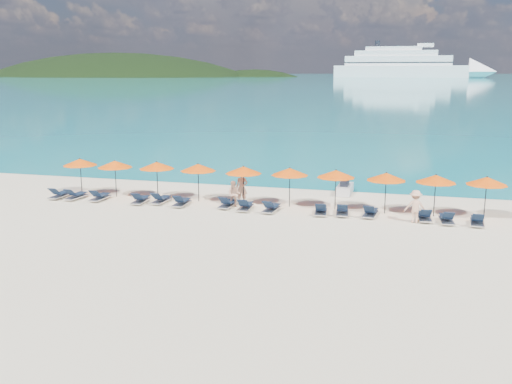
# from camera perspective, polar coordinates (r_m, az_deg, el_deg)

# --- Properties ---
(ground) EXTENTS (1400.00, 1400.00, 0.00)m
(ground) POSITION_cam_1_polar(r_m,az_deg,el_deg) (28.01, -1.58, -3.65)
(ground) COLOR beige
(sea) EXTENTS (1600.00, 1300.00, 0.01)m
(sea) POSITION_cam_1_polar(r_m,az_deg,el_deg) (685.92, 14.53, 11.15)
(sea) COLOR #1FA9B2
(sea) RESTS_ON ground
(headland_main) EXTENTS (374.00, 242.00, 126.50)m
(headland_main) POSITION_cam_1_polar(r_m,az_deg,el_deg) (645.68, -13.74, 7.77)
(headland_main) COLOR black
(headland_main) RESTS_ON ground
(headland_small) EXTENTS (162.00, 126.00, 85.50)m
(headland_small) POSITION_cam_1_polar(r_m,az_deg,el_deg) (608.17, -0.17, 8.14)
(headland_small) COLOR black
(headland_small) RESTS_ON ground
(cruise_ship) EXTENTS (148.80, 30.49, 41.16)m
(cruise_ship) POSITION_cam_1_polar(r_m,az_deg,el_deg) (571.27, 15.57, 12.04)
(cruise_ship) COLOR white
(cruise_ship) RESTS_ON ground
(jetski) EXTENTS (0.89, 2.32, 0.82)m
(jetski) POSITION_cam_1_polar(r_m,az_deg,el_deg) (36.06, 8.87, 0.35)
(jetski) COLOR silver
(jetski) RESTS_ON ground
(beachgoer_a) EXTENTS (0.72, 0.49, 1.91)m
(beachgoer_a) POSITION_cam_1_polar(r_m,az_deg,el_deg) (32.83, -1.43, 0.43)
(beachgoer_a) COLOR #DCA182
(beachgoer_a) RESTS_ON ground
(beachgoer_b) EXTENTS (0.77, 0.48, 1.51)m
(beachgoer_b) POSITION_cam_1_polar(r_m,az_deg,el_deg) (32.12, -2.23, -0.21)
(beachgoer_b) COLOR #DCA182
(beachgoer_b) RESTS_ON ground
(beachgoer_c) EXTENTS (1.13, 0.60, 1.69)m
(beachgoer_c) POSITION_cam_1_polar(r_m,az_deg,el_deg) (29.90, 15.64, -1.41)
(beachgoer_c) COLOR #DCA182
(beachgoer_c) RESTS_ON ground
(umbrella_0) EXTENTS (2.10, 2.10, 2.28)m
(umbrella_0) POSITION_cam_1_polar(r_m,az_deg,el_deg) (36.91, -17.19, 2.87)
(umbrella_0) COLOR black
(umbrella_0) RESTS_ON ground
(umbrella_1) EXTENTS (2.10, 2.10, 2.28)m
(umbrella_1) POSITION_cam_1_polar(r_m,az_deg,el_deg) (35.55, -13.93, 2.72)
(umbrella_1) COLOR black
(umbrella_1) RESTS_ON ground
(umbrella_2) EXTENTS (2.10, 2.10, 2.28)m
(umbrella_2) POSITION_cam_1_polar(r_m,az_deg,el_deg) (34.58, -9.90, 2.64)
(umbrella_2) COLOR black
(umbrella_2) RESTS_ON ground
(umbrella_3) EXTENTS (2.10, 2.10, 2.28)m
(umbrella_3) POSITION_cam_1_polar(r_m,az_deg,el_deg) (33.51, -5.81, 2.46)
(umbrella_3) COLOR black
(umbrella_3) RESTS_ON ground
(umbrella_4) EXTENTS (2.10, 2.10, 2.28)m
(umbrella_4) POSITION_cam_1_polar(r_m,az_deg,el_deg) (32.49, -1.26, 2.21)
(umbrella_4) COLOR black
(umbrella_4) RESTS_ON ground
(umbrella_5) EXTENTS (2.10, 2.10, 2.28)m
(umbrella_5) POSITION_cam_1_polar(r_m,az_deg,el_deg) (32.02, 3.40, 2.04)
(umbrella_5) COLOR black
(umbrella_5) RESTS_ON ground
(umbrella_6) EXTENTS (2.10, 2.10, 2.28)m
(umbrella_6) POSITION_cam_1_polar(r_m,az_deg,el_deg) (31.60, 8.00, 1.81)
(umbrella_6) COLOR black
(umbrella_6) RESTS_ON ground
(umbrella_7) EXTENTS (2.10, 2.10, 2.28)m
(umbrella_7) POSITION_cam_1_polar(r_m,az_deg,el_deg) (31.24, 12.90, 1.50)
(umbrella_7) COLOR black
(umbrella_7) RESTS_ON ground
(umbrella_8) EXTENTS (2.10, 2.10, 2.28)m
(umbrella_8) POSITION_cam_1_polar(r_m,az_deg,el_deg) (31.32, 17.55, 1.27)
(umbrella_8) COLOR black
(umbrella_8) RESTS_ON ground
(umbrella_9) EXTENTS (2.10, 2.10, 2.28)m
(umbrella_9) POSITION_cam_1_polar(r_m,az_deg,el_deg) (31.60, 22.09, 1.03)
(umbrella_9) COLOR black
(umbrella_9) RESTS_ON ground
(lounger_0) EXTENTS (0.67, 1.72, 0.66)m
(lounger_0) POSITION_cam_1_polar(r_m,az_deg,el_deg) (36.44, -19.02, -0.22)
(lounger_0) COLOR silver
(lounger_0) RESTS_ON ground
(lounger_1) EXTENTS (0.75, 1.74, 0.66)m
(lounger_1) POSITION_cam_1_polar(r_m,az_deg,el_deg) (35.81, -17.56, -0.33)
(lounger_1) COLOR silver
(lounger_1) RESTS_ON ground
(lounger_2) EXTENTS (0.63, 1.70, 0.66)m
(lounger_2) POSITION_cam_1_polar(r_m,az_deg,el_deg) (35.08, -15.35, -0.45)
(lounger_2) COLOR silver
(lounger_2) RESTS_ON ground
(lounger_3) EXTENTS (0.74, 1.74, 0.66)m
(lounger_3) POSITION_cam_1_polar(r_m,az_deg,el_deg) (33.77, -11.47, -0.73)
(lounger_3) COLOR silver
(lounger_3) RESTS_ON ground
(lounger_4) EXTENTS (0.70, 1.73, 0.66)m
(lounger_4) POSITION_cam_1_polar(r_m,az_deg,el_deg) (33.57, -9.49, -0.73)
(lounger_4) COLOR silver
(lounger_4) RESTS_ON ground
(lounger_5) EXTENTS (0.66, 1.71, 0.66)m
(lounger_5) POSITION_cam_1_polar(r_m,az_deg,el_deg) (32.75, -7.44, -0.99)
(lounger_5) COLOR silver
(lounger_5) RESTS_ON ground
(lounger_6) EXTENTS (0.72, 1.73, 0.66)m
(lounger_6) POSITION_cam_1_polar(r_m,az_deg,el_deg) (32.13, -2.85, -1.16)
(lounger_6) COLOR silver
(lounger_6) RESTS_ON ground
(lounger_7) EXTENTS (0.68, 1.72, 0.66)m
(lounger_7) POSITION_cam_1_polar(r_m,az_deg,el_deg) (31.52, -1.07, -1.41)
(lounger_7) COLOR silver
(lounger_7) RESTS_ON ground
(lounger_8) EXTENTS (0.78, 1.75, 0.66)m
(lounger_8) POSITION_cam_1_polar(r_m,az_deg,el_deg) (31.13, 1.54, -1.58)
(lounger_8) COLOR silver
(lounger_8) RESTS_ON ground
(lounger_9) EXTENTS (0.79, 1.75, 0.66)m
(lounger_9) POSITION_cam_1_polar(r_m,az_deg,el_deg) (30.78, 6.50, -1.82)
(lounger_9) COLOR silver
(lounger_9) RESTS_ON ground
(lounger_10) EXTENTS (0.79, 1.75, 0.66)m
(lounger_10) POSITION_cam_1_polar(r_m,az_deg,el_deg) (30.81, 8.62, -1.87)
(lounger_10) COLOR silver
(lounger_10) RESTS_ON ground
(lounger_11) EXTENTS (0.78, 1.75, 0.66)m
(lounger_11) POSITION_cam_1_polar(r_m,az_deg,el_deg) (30.72, 11.37, -2.01)
(lounger_11) COLOR silver
(lounger_11) RESTS_ON ground
(lounger_12) EXTENTS (0.75, 1.74, 0.66)m
(lounger_12) POSITION_cam_1_polar(r_m,az_deg,el_deg) (30.62, 16.49, -2.32)
(lounger_12) COLOR silver
(lounger_12) RESTS_ON ground
(lounger_13) EXTENTS (0.75, 1.74, 0.66)m
(lounger_13) POSITION_cam_1_polar(r_m,az_deg,el_deg) (30.44, 18.52, -2.54)
(lounger_13) COLOR silver
(lounger_13) RESTS_ON ground
(lounger_14) EXTENTS (0.73, 1.74, 0.66)m
(lounger_14) POSITION_cam_1_polar(r_m,az_deg,el_deg) (30.56, 21.25, -2.69)
(lounger_14) COLOR silver
(lounger_14) RESTS_ON ground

